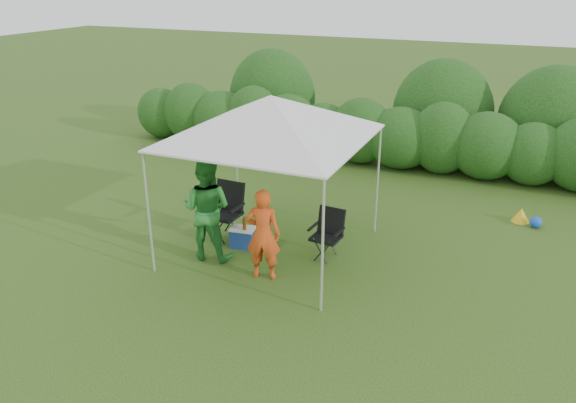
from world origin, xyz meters
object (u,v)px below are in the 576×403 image
at_px(chair_right, 328,230).
at_px(man, 263,234).
at_px(chair_left, 226,207).
at_px(woman, 207,209).
at_px(cooler, 243,237).
at_px(canopy, 271,117).

relative_size(chair_right, man, 0.57).
height_order(chair_left, woman, woman).
xyz_separation_m(man, cooler, (-0.83, 0.84, -0.59)).
height_order(canopy, chair_left, canopy).
distance_m(chair_right, chair_left, 2.05).
bearing_deg(woman, cooler, -130.54).
height_order(chair_left, man, man).
xyz_separation_m(woman, cooler, (0.37, 0.58, -0.73)).
height_order(canopy, woman, canopy).
height_order(canopy, cooler, canopy).
xyz_separation_m(canopy, man, (0.28, -0.93, -1.69)).
xyz_separation_m(chair_left, woman, (0.12, -0.87, 0.32)).
xyz_separation_m(canopy, chair_right, (1.00, 0.19, -1.96)).
distance_m(canopy, chair_left, 2.15).
bearing_deg(chair_right, woman, -151.22).
bearing_deg(chair_right, man, -117.97).
distance_m(chair_left, woman, 0.94).
bearing_deg(canopy, man, -73.32).
bearing_deg(canopy, woman, -144.40).
xyz_separation_m(chair_left, cooler, (0.49, -0.29, -0.41)).
bearing_deg(woman, man, 159.96).
xyz_separation_m(canopy, chair_left, (-1.05, 0.21, -1.86)).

